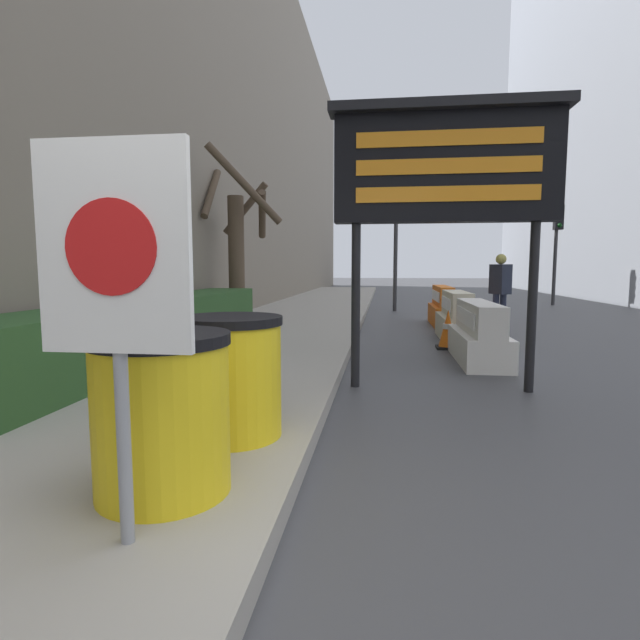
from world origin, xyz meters
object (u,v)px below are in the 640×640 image
(warning_sign, at_px, (115,273))
(traffic_cone_mid, at_px, (436,301))
(barrel_drum_middle, at_px, (231,376))
(traffic_cone_near, at_px, (481,310))
(traffic_light_far_side, at_px, (557,233))
(jersey_barrier_cream, at_px, (456,318))
(traffic_light_near_curb, at_px, (396,209))
(jersey_barrier_orange_near, at_px, (442,308))
(message_board, at_px, (446,168))
(barrel_drum_foreground, at_px, (162,413))
(traffic_cone_far, at_px, (448,330))
(pedestrian_worker, at_px, (500,286))
(jersey_barrier_white, at_px, (479,335))

(warning_sign, distance_m, traffic_cone_mid, 13.07)
(barrel_drum_middle, xyz_separation_m, traffic_cone_near, (3.52, 9.65, -0.30))
(traffic_cone_mid, bearing_deg, traffic_light_far_side, 40.42)
(jersey_barrier_cream, bearing_deg, warning_sign, -107.83)
(traffic_light_near_curb, bearing_deg, jersey_barrier_orange_near, -73.64)
(traffic_cone_near, xyz_separation_m, traffic_light_far_side, (3.52, 5.50, 2.26))
(message_board, distance_m, jersey_barrier_orange_near, 6.67)
(barrel_drum_foreground, bearing_deg, traffic_cone_far, 69.58)
(barrel_drum_foreground, bearing_deg, pedestrian_worker, 67.05)
(jersey_barrier_cream, height_order, jersey_barrier_orange_near, jersey_barrier_orange_near)
(message_board, relative_size, traffic_cone_far, 4.71)
(traffic_light_far_side, bearing_deg, message_board, -112.38)
(jersey_barrier_cream, xyz_separation_m, traffic_light_near_curb, (-1.03, 5.80, 2.69))
(jersey_barrier_cream, distance_m, traffic_cone_far, 1.23)
(jersey_barrier_white, relative_size, traffic_light_far_side, 0.56)
(jersey_barrier_cream, xyz_separation_m, jersey_barrier_orange_near, (0.00, 2.30, 0.01))
(traffic_cone_near, bearing_deg, traffic_light_near_curb, 131.99)
(traffic_cone_mid, bearing_deg, jersey_barrier_white, -91.13)
(message_board, bearing_deg, traffic_light_far_side, 67.62)
(pedestrian_worker, bearing_deg, barrel_drum_foreground, -48.82)
(message_board, bearing_deg, warning_sign, -115.61)
(warning_sign, bearing_deg, message_board, 64.39)
(warning_sign, height_order, traffic_light_near_curb, traffic_light_near_curb)
(jersey_barrier_orange_near, height_order, pedestrian_worker, pedestrian_worker)
(barrel_drum_foreground, distance_m, traffic_cone_far, 6.35)
(traffic_cone_mid, distance_m, traffic_light_far_side, 6.25)
(traffic_light_near_curb, bearing_deg, warning_sign, -96.08)
(message_board, relative_size, traffic_light_far_side, 0.88)
(traffic_light_near_curb, bearing_deg, barrel_drum_foreground, -96.56)
(traffic_light_far_side, bearing_deg, traffic_light_near_curb, -150.82)
(traffic_cone_near, relative_size, traffic_cone_mid, 0.73)
(message_board, distance_m, traffic_light_far_side, 14.02)
(warning_sign, xyz_separation_m, message_board, (1.73, 3.61, 1.06))
(jersey_barrier_white, distance_m, traffic_cone_far, 1.11)
(traffic_cone_far, bearing_deg, traffic_light_far_side, 64.12)
(jersey_barrier_orange_near, bearing_deg, traffic_cone_mid, 87.06)
(traffic_cone_far, bearing_deg, traffic_cone_mid, 85.96)
(message_board, relative_size, traffic_cone_mid, 3.91)
(jersey_barrier_white, bearing_deg, barrel_drum_middle, -121.48)
(warning_sign, relative_size, jersey_barrier_cream, 1.04)
(jersey_barrier_white, xyz_separation_m, traffic_cone_far, (-0.30, 1.07, -0.06))
(traffic_light_far_side, bearing_deg, jersey_barrier_cream, -117.29)
(jersey_barrier_cream, bearing_deg, message_board, -100.21)
(jersey_barrier_white, bearing_deg, traffic_cone_far, 105.71)
(traffic_cone_near, bearing_deg, barrel_drum_middle, -110.02)
(message_board, relative_size, jersey_barrier_cream, 1.86)
(barrel_drum_middle, distance_m, traffic_cone_near, 10.28)
(jersey_barrier_orange_near, xyz_separation_m, traffic_cone_near, (1.09, 1.14, -0.12))
(traffic_light_far_side, bearing_deg, traffic_cone_near, -122.61)
(jersey_barrier_orange_near, xyz_separation_m, traffic_cone_far, (-0.30, -3.48, -0.08))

